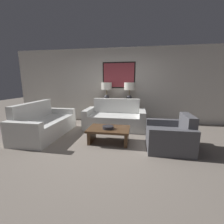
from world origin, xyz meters
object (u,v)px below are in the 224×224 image
(couch_by_side, at_px, (44,125))
(decorative_bowl, at_px, (108,127))
(table_lamp_left, at_px, (107,88))
(armchair_near_back_wall, at_px, (170,137))
(couch_by_back_wall, at_px, (115,119))
(coffee_table, at_px, (109,132))
(console_table, at_px, (118,112))
(table_lamp_right, at_px, (129,88))

(couch_by_side, relative_size, decorative_bowl, 7.12)
(table_lamp_left, height_order, decorative_bowl, table_lamp_left)
(decorative_bowl, xyz_separation_m, armchair_near_back_wall, (1.42, -0.04, -0.13))
(couch_by_back_wall, height_order, couch_by_side, same)
(table_lamp_left, bearing_deg, coffee_table, -76.98)
(decorative_bowl, height_order, armchair_near_back_wall, armchair_near_back_wall)
(console_table, xyz_separation_m, couch_by_back_wall, (0.00, -0.66, -0.10))
(table_lamp_right, relative_size, coffee_table, 0.65)
(table_lamp_left, distance_m, couch_by_back_wall, 1.22)
(console_table, bearing_deg, table_lamp_right, 0.00)
(coffee_table, bearing_deg, armchair_near_back_wall, -3.77)
(table_lamp_left, bearing_deg, console_table, 0.00)
(table_lamp_left, distance_m, coffee_table, 2.15)
(couch_by_back_wall, bearing_deg, console_table, 90.00)
(couch_by_back_wall, xyz_separation_m, couch_by_side, (-1.84, -0.99, 0.00))
(console_table, relative_size, couch_by_side, 0.70)
(coffee_table, bearing_deg, table_lamp_right, 78.60)
(table_lamp_left, bearing_deg, table_lamp_right, 0.00)
(console_table, height_order, table_lamp_right, table_lamp_right)
(couch_by_back_wall, bearing_deg, decorative_bowl, -89.09)
(couch_by_back_wall, distance_m, couch_by_side, 2.09)
(couch_by_back_wall, height_order, armchair_near_back_wall, couch_by_back_wall)
(couch_by_side, xyz_separation_m, coffee_table, (1.87, -0.22, -0.03))
(table_lamp_left, relative_size, couch_by_back_wall, 0.34)
(couch_by_back_wall, relative_size, couch_by_side, 1.00)
(table_lamp_left, relative_size, couch_by_side, 0.34)
(console_table, height_order, couch_by_back_wall, couch_by_back_wall)
(table_lamp_left, relative_size, decorative_bowl, 2.44)
(console_table, bearing_deg, coffee_table, -89.15)
(table_lamp_right, bearing_deg, decorative_bowl, -101.29)
(couch_by_side, relative_size, coffee_table, 1.89)
(console_table, distance_m, couch_by_side, 2.48)
(console_table, distance_m, decorative_bowl, 1.92)
(console_table, relative_size, table_lamp_left, 2.04)
(coffee_table, bearing_deg, decorative_bowl, -97.77)
(couch_by_back_wall, xyz_separation_m, coffee_table, (0.03, -1.21, -0.03))
(decorative_bowl, bearing_deg, couch_by_side, 171.72)
(couch_by_side, height_order, decorative_bowl, couch_by_side)
(decorative_bowl, bearing_deg, armchair_near_back_wall, -1.52)
(couch_by_back_wall, height_order, decorative_bowl, couch_by_back_wall)
(couch_by_side, bearing_deg, couch_by_back_wall, 28.36)
(table_lamp_right, xyz_separation_m, couch_by_back_wall, (-0.40, -0.66, -0.94))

